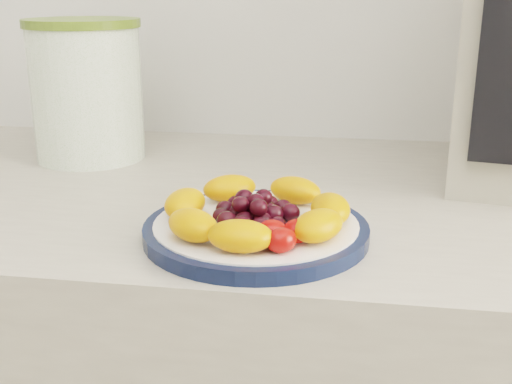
# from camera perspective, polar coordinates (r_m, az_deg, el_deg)

# --- Properties ---
(plate_rim) EXTENTS (0.23, 0.23, 0.01)m
(plate_rim) POSITION_cam_1_polar(r_m,az_deg,el_deg) (0.67, 0.00, -3.47)
(plate_rim) COLOR #0F1A38
(plate_rim) RESTS_ON counter
(plate_face) EXTENTS (0.21, 0.21, 0.02)m
(plate_face) POSITION_cam_1_polar(r_m,az_deg,el_deg) (0.67, 0.00, -3.39)
(plate_face) COLOR white
(plate_face) RESTS_ON counter
(canister) EXTENTS (0.17, 0.17, 0.19)m
(canister) POSITION_cam_1_polar(r_m,az_deg,el_deg) (0.99, -14.77, 8.39)
(canister) COLOR #366E13
(canister) RESTS_ON counter
(canister_lid) EXTENTS (0.17, 0.17, 0.01)m
(canister_lid) POSITION_cam_1_polar(r_m,az_deg,el_deg) (0.98, -15.25, 14.30)
(canister_lid) COLOR #5D7429
(canister_lid) RESTS_ON canister
(appliance_panel) EXTENTS (0.07, 0.03, 0.29)m
(appliance_panel) POSITION_cam_1_polar(r_m,az_deg,el_deg) (0.78, 21.82, 12.80)
(appliance_panel) COLOR black
(appliance_panel) RESTS_ON appliance_body
(fruit_plate) EXTENTS (0.20, 0.20, 0.03)m
(fruit_plate) POSITION_cam_1_polar(r_m,az_deg,el_deg) (0.65, 0.12, -1.76)
(fruit_plate) COLOR orange
(fruit_plate) RESTS_ON plate_face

